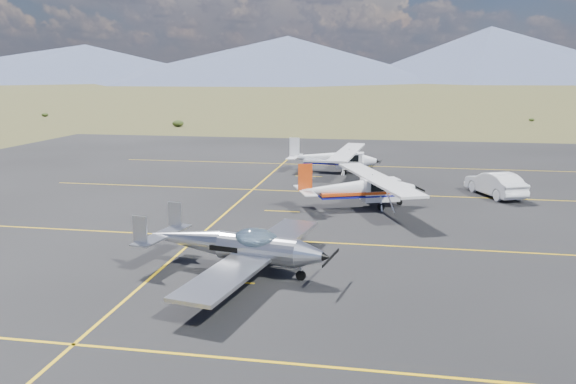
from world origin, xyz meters
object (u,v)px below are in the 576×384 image
(aircraft_cessna, at_px, (360,188))
(sedan, at_px, (495,184))
(aircraft_low_wing, at_px, (238,246))
(aircraft_plain, at_px, (334,158))

(aircraft_cessna, distance_m, sedan, 9.42)
(aircraft_cessna, height_order, sedan, aircraft_cessna)
(aircraft_low_wing, xyz_separation_m, sedan, (12.32, 16.15, -0.28))
(sedan, bearing_deg, aircraft_low_wing, 29.79)
(aircraft_cessna, bearing_deg, aircraft_low_wing, -131.02)
(sedan, bearing_deg, aircraft_plain, -55.32)
(aircraft_low_wing, xyz_separation_m, aircraft_cessna, (4.09, 11.59, 0.12))
(aircraft_low_wing, relative_size, aircraft_cessna, 1.01)
(aircraft_low_wing, height_order, sedan, aircraft_low_wing)
(aircraft_plain, xyz_separation_m, sedan, (10.74, -6.83, -0.38))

